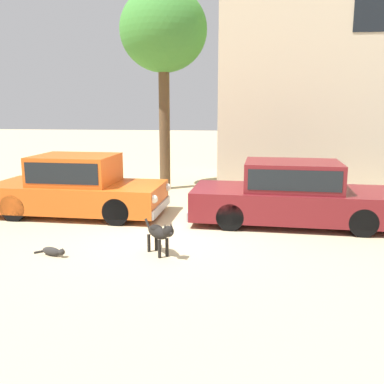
{
  "coord_description": "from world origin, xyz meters",
  "views": [
    {
      "loc": [
        1.54,
        -8.5,
        2.65
      ],
      "look_at": [
        0.5,
        0.2,
        0.9
      ],
      "focal_mm": 40.15,
      "sensor_mm": 36.0,
      "label": 1
    }
  ],
  "objects_px": {
    "parked_sedan_nearest": "(77,186)",
    "acacia_tree_left": "(163,32)",
    "stray_dog_spotted": "(159,233)",
    "parked_sedan_second": "(293,193)",
    "stray_cat": "(53,251)"
  },
  "relations": [
    {
      "from": "stray_cat",
      "to": "parked_sedan_second",
      "type": "bearing_deg",
      "value": 50.96
    },
    {
      "from": "stray_dog_spotted",
      "to": "parked_sedan_nearest",
      "type": "bearing_deg",
      "value": -177.29
    },
    {
      "from": "stray_cat",
      "to": "acacia_tree_left",
      "type": "bearing_deg",
      "value": 102.26
    },
    {
      "from": "stray_dog_spotted",
      "to": "stray_cat",
      "type": "distance_m",
      "value": 1.96
    },
    {
      "from": "parked_sedan_nearest",
      "to": "parked_sedan_second",
      "type": "xyz_separation_m",
      "value": [
        5.2,
        -0.24,
        -0.02
      ]
    },
    {
      "from": "parked_sedan_second",
      "to": "stray_dog_spotted",
      "type": "xyz_separation_m",
      "value": [
        -2.61,
        -2.48,
        -0.29
      ]
    },
    {
      "from": "stray_dog_spotted",
      "to": "acacia_tree_left",
      "type": "height_order",
      "value": "acacia_tree_left"
    },
    {
      "from": "stray_cat",
      "to": "acacia_tree_left",
      "type": "distance_m",
      "value": 8.21
    },
    {
      "from": "parked_sedan_nearest",
      "to": "acacia_tree_left",
      "type": "bearing_deg",
      "value": 68.97
    },
    {
      "from": "stray_dog_spotted",
      "to": "acacia_tree_left",
      "type": "distance_m",
      "value": 7.82
    },
    {
      "from": "stray_dog_spotted",
      "to": "acacia_tree_left",
      "type": "relative_size",
      "value": 0.13
    },
    {
      "from": "parked_sedan_second",
      "to": "stray_dog_spotted",
      "type": "bearing_deg",
      "value": -133.53
    },
    {
      "from": "parked_sedan_second",
      "to": "stray_cat",
      "type": "xyz_separation_m",
      "value": [
        -4.52,
        -2.75,
        -0.63
      ]
    },
    {
      "from": "parked_sedan_second",
      "to": "stray_cat",
      "type": "height_order",
      "value": "parked_sedan_second"
    },
    {
      "from": "parked_sedan_nearest",
      "to": "acacia_tree_left",
      "type": "relative_size",
      "value": 0.7
    }
  ]
}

